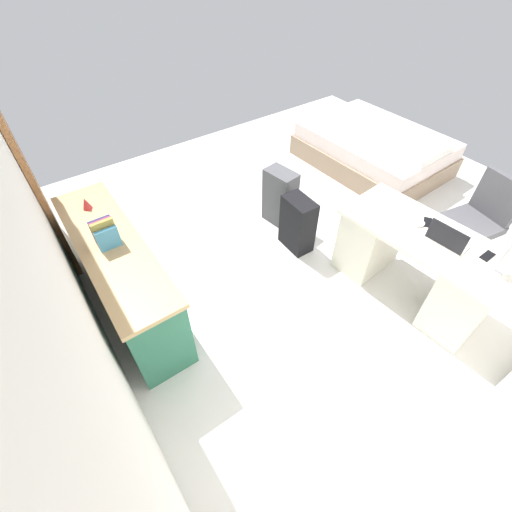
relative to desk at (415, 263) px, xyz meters
name	(u,v)px	position (x,y,z in m)	size (l,w,h in m)	color
ground_plane	(325,241)	(0.96, 0.15, -0.38)	(5.95, 5.95, 0.00)	silver
wall_back	(35,231)	(0.96, 2.63, 1.04)	(4.16, 0.10, 2.84)	silver
door_wooden	(27,169)	(2.49, 2.55, 0.64)	(0.88, 0.05, 2.04)	#936038
desk	(415,263)	(0.00, 0.00, 0.00)	(1.49, 0.78, 0.73)	silver
office_chair	(474,225)	(-0.03, -0.87, 0.04)	(0.54, 0.54, 0.94)	black
credenza	(123,276)	(1.37, 2.24, 0.02)	(1.80, 0.48, 0.80)	#28664C
bed	(374,149)	(1.78, -1.50, -0.14)	(1.95, 1.47, 0.58)	gray
suitcase_black	(298,224)	(1.11, 0.46, -0.08)	(0.36, 0.22, 0.61)	black
suitcase_spare_grey	(280,197)	(1.56, 0.35, -0.05)	(0.36, 0.22, 0.66)	#4C4C51
laptop	(448,239)	(-0.15, -0.02, 0.40)	(0.33, 0.25, 0.21)	silver
computer_mouse	(421,224)	(0.11, -0.04, 0.37)	(0.06, 0.10, 0.03)	white
cell_phone_near_laptop	(487,256)	(-0.43, -0.16, 0.36)	(0.07, 0.14, 0.01)	black
cell_phone_by_mouse	(428,222)	(0.10, -0.12, 0.36)	(0.07, 0.14, 0.01)	black
desk_lamp	(506,244)	(-0.51, -0.05, 0.61)	(0.16, 0.11, 0.34)	silver
book_row	(105,233)	(1.38, 2.25, 0.52)	(0.15, 0.17, 0.24)	teal
figurine_small	(86,203)	(1.92, 2.25, 0.47)	(0.08, 0.08, 0.11)	red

